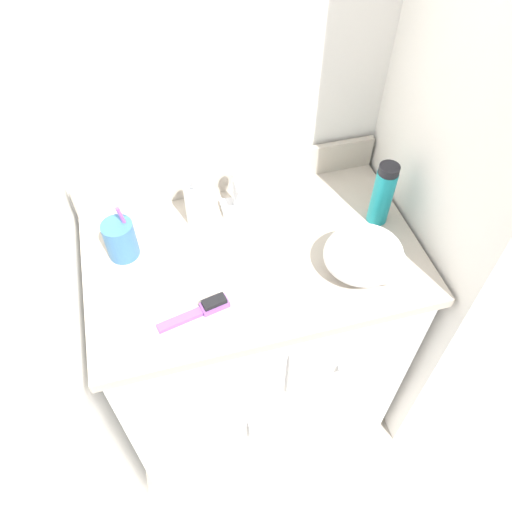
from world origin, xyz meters
TOP-DOWN VIEW (x-y plane):
  - ground_plane at (0.00, 0.00)m, footprint 6.00×6.00m
  - wall_back at (0.00, 0.31)m, footprint 1.04×0.08m
  - wall_left at (-0.48, 0.00)m, footprint 0.08×0.61m
  - wall_right at (0.48, 0.00)m, footprint 0.08×0.61m
  - vanity at (-0.00, -0.00)m, footprint 0.86×0.55m
  - backsplash at (0.00, 0.26)m, footprint 0.86×0.02m
  - sink_faucet at (0.00, 0.17)m, footprint 0.09×0.09m
  - toothbrush_cup at (-0.32, 0.09)m, footprint 0.08×0.08m
  - soap_dispenser at (-0.12, 0.15)m, footprint 0.06×0.06m
  - shaving_cream_can at (0.35, 0.03)m, footprint 0.05×0.05m
  - hairbrush at (-0.16, -0.14)m, footprint 0.18×0.06m
  - hand_towel at (0.25, -0.12)m, footprint 0.20×0.18m

SIDE VIEW (x-z plane):
  - ground_plane at x=0.00m, z-range 0.00..0.00m
  - vanity at x=0.00m, z-range 0.02..0.85m
  - hairbrush at x=-0.16m, z-range 0.83..0.85m
  - backsplash at x=0.00m, z-range 0.83..0.92m
  - sink_faucet at x=0.00m, z-range 0.81..0.95m
  - hand_towel at x=0.25m, z-range 0.82..0.94m
  - toothbrush_cup at x=-0.32m, z-range 0.80..0.97m
  - soap_dispenser at x=-0.12m, z-range 0.82..0.98m
  - shaving_cream_can at x=0.35m, z-range 0.83..1.01m
  - wall_back at x=0.00m, z-range 0.00..2.20m
  - wall_left at x=-0.48m, z-range 0.00..2.20m
  - wall_right at x=0.48m, z-range 0.00..2.20m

